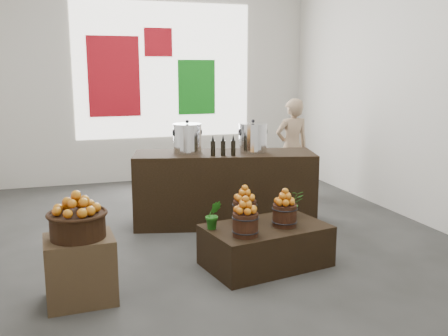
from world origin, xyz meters
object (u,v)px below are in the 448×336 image
object	(u,v)px
wicker_basket	(78,226)
crate	(80,269)
display_table	(266,245)
stock_pot_center	(253,139)
stock_pot_left	(187,139)
shopper	(292,147)
counter	(224,188)

from	to	relation	value
wicker_basket	crate	bearing A→B (deg)	0.00
display_table	stock_pot_center	xyz separation A→B (m)	(0.40, 1.43, 0.92)
wicker_basket	stock_pot_center	world-z (taller)	stock_pot_center
stock_pot_left	wicker_basket	bearing A→B (deg)	-127.33
wicker_basket	display_table	xyz separation A→B (m)	(1.88, 0.26, -0.48)
stock_pot_left	shopper	xyz separation A→B (m)	(1.98, 1.02, -0.35)
crate	display_table	size ratio (longest dim) A/B	0.48
shopper	stock_pot_left	bearing A→B (deg)	25.57
wicker_basket	shopper	distance (m)	4.51
crate	stock_pot_center	distance (m)	2.96
crate	stock_pot_left	xyz separation A→B (m)	(1.45, 1.90, 0.84)
stock_pot_center	stock_pot_left	bearing A→B (deg)	166.01
display_table	wicker_basket	bearing A→B (deg)	177.62
display_table	shopper	world-z (taller)	shopper
shopper	display_table	bearing A→B (deg)	58.00
counter	wicker_basket	bearing A→B (deg)	-123.01
stock_pot_center	display_table	bearing A→B (deg)	-105.52
wicker_basket	counter	bearing A→B (deg)	43.00
stock_pot_center	shopper	xyz separation A→B (m)	(1.16, 1.23, -0.35)
crate	display_table	world-z (taller)	crate
stock_pot_center	counter	bearing A→B (deg)	166.01
stock_pot_left	display_table	bearing A→B (deg)	-75.32
stock_pot_center	crate	bearing A→B (deg)	-143.32
counter	display_table	bearing A→B (deg)	-77.36
counter	shopper	size ratio (longest dim) A/B	1.49
crate	stock_pot_left	size ratio (longest dim) A/B	1.64
crate	counter	size ratio (longest dim) A/B	0.25
crate	wicker_basket	distance (m)	0.40
counter	stock_pot_left	size ratio (longest dim) A/B	6.47
stock_pot_center	wicker_basket	bearing A→B (deg)	-143.32
stock_pot_left	shopper	distance (m)	2.26
wicker_basket	display_table	size ratio (longest dim) A/B	0.38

